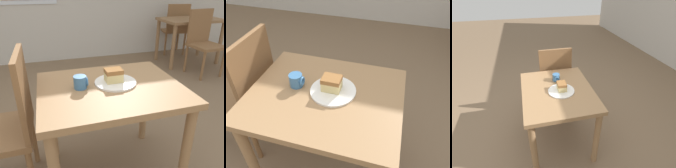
{
  "view_description": "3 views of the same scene",
  "coord_description": "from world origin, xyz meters",
  "views": [
    {
      "loc": [
        -0.19,
        -0.89,
        1.27
      ],
      "look_at": [
        0.15,
        0.25,
        0.72
      ],
      "focal_mm": 35.0,
      "sensor_mm": 36.0,
      "label": 1
    },
    {
      "loc": [
        0.47,
        -0.6,
        1.52
      ],
      "look_at": [
        0.21,
        0.33,
        0.73
      ],
      "focal_mm": 35.0,
      "sensor_mm": 36.0,
      "label": 2
    },
    {
      "loc": [
        1.58,
        -0.02,
        1.68
      ],
      "look_at": [
        0.17,
        0.32,
        0.77
      ],
      "focal_mm": 28.0,
      "sensor_mm": 36.0,
      "label": 3
    }
  ],
  "objects": [
    {
      "name": "dining_table_near",
      "position": [
        0.15,
        0.26,
        0.58
      ],
      "size": [
        0.86,
        0.7,
        0.7
      ],
      "color": "#9E754C",
      "rests_on": "ground_plane"
    },
    {
      "name": "dining_table_far",
      "position": [
        2.12,
        2.26,
        0.61
      ],
      "size": [
        0.98,
        0.62,
        0.74
      ],
      "color": "olive",
      "rests_on": "ground_plane"
    },
    {
      "name": "chair_near_window",
      "position": [
        -0.48,
        0.34,
        0.5
      ],
      "size": [
        0.42,
        0.42,
        0.93
      ],
      "rotation": [
        0.0,
        0.0,
        -1.57
      ],
      "color": "brown",
      "rests_on": "ground_plane"
    },
    {
      "name": "chair_far_corner",
      "position": [
        2.02,
        1.76,
        0.5
      ],
      "size": [
        0.46,
        0.46,
        0.93
      ],
      "rotation": [
        0.0,
        0.0,
        0.08
      ],
      "color": "brown",
      "rests_on": "ground_plane"
    },
    {
      "name": "chair_far_opposite",
      "position": [
        2.16,
        2.77,
        0.5
      ],
      "size": [
        0.51,
        0.51,
        0.93
      ],
      "rotation": [
        0.0,
        0.0,
        2.91
      ],
      "color": "brown",
      "rests_on": "ground_plane"
    },
    {
      "name": "plate",
      "position": [
        0.19,
        0.29,
        0.71
      ],
      "size": [
        0.26,
        0.26,
        0.01
      ],
      "color": "white",
      "rests_on": "dining_table_near"
    },
    {
      "name": "cake_slice",
      "position": [
        0.18,
        0.3,
        0.75
      ],
      "size": [
        0.11,
        0.08,
        0.08
      ],
      "color": "#E0C67F",
      "rests_on": "plate"
    },
    {
      "name": "coffee_mug",
      "position": [
        -0.03,
        0.28,
        0.74
      ],
      "size": [
        0.08,
        0.08,
        0.08
      ],
      "color": "teal",
      "rests_on": "dining_table_near"
    }
  ]
}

